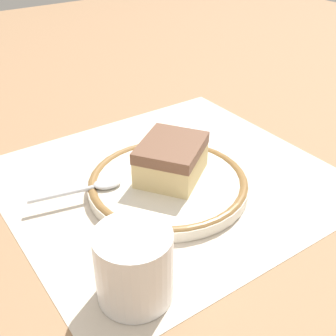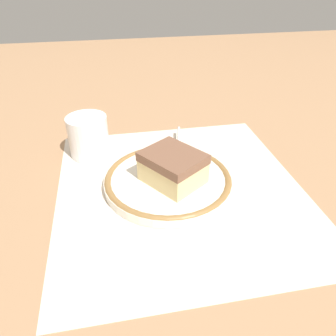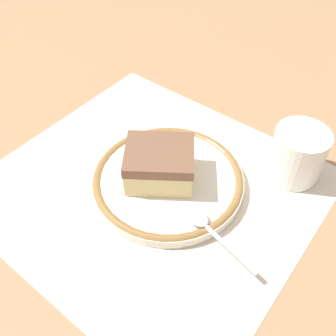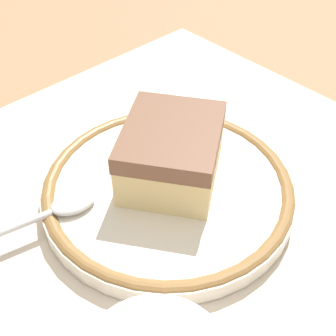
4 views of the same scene
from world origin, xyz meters
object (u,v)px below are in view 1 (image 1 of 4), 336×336
Objects in this scene: cup at (134,270)px; cake_slice at (171,159)px; spoon at (96,186)px; napkin at (220,138)px; plate at (168,183)px.

cake_slice is at bearing 44.22° from cup.
cup is (-0.04, -0.17, 0.01)m from spoon.
cup is 0.36m from napkin.
plate is at bearing -22.98° from spoon.
cake_slice reaches higher than napkin.
cup is at bearing -135.78° from cake_slice.
plate is 0.19m from cup.
cup is 0.62× the size of napkin.
plate is 0.03m from cake_slice.
cake_slice is 1.55× the size of cup.
cup reaches higher than cake_slice.
cake_slice is 0.17m from napkin.
cup is at bearing -144.78° from napkin.
plate is 1.73× the size of napkin.
spoon is 1.57× the size of cup.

